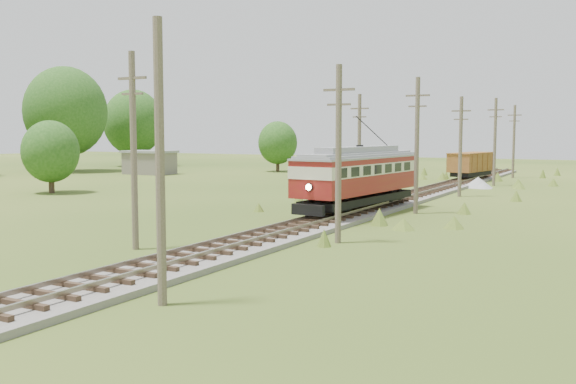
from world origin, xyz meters
The scene contains 17 objects.
railbed_main centered at (0.00, 34.00, 0.19)m, with size 3.60×96.00×0.57m.
streetcar centered at (0.00, 28.92, 2.72)m, with size 4.11×13.02×5.90m.
gondola centered at (0.00, 62.11, 2.00)m, with size 3.77×8.30×2.66m.
gravel_pile centered at (2.60, 53.69, 0.50)m, with size 2.92×3.09×1.06m.
utility_pole_r_1 centered at (3.10, 5.00, 4.40)m, with size 0.30×0.30×8.80m.
utility_pole_r_2 centered at (3.30, 18.00, 4.42)m, with size 1.60×0.30×8.60m.
utility_pole_r_3 centered at (3.20, 31.00, 4.63)m, with size 1.60×0.30×9.00m.
utility_pole_r_4 centered at (3.00, 44.00, 4.32)m, with size 1.60×0.30×8.40m.
utility_pole_r_5 centered at (3.40, 57.00, 4.58)m, with size 1.60×0.30×8.90m.
utility_pole_r_6 centered at (3.20, 70.00, 4.47)m, with size 1.60×0.30×8.70m.
utility_pole_l_a centered at (-4.20, 12.00, 4.63)m, with size 1.60×0.30×9.00m.
utility_pole_l_b centered at (-4.50, 40.00, 4.42)m, with size 1.60×0.30×8.60m.
tree_left_4 centered at (-54.00, 54.00, 8.37)m, with size 11.34×11.34×14.61m.
tree_left_5 centered at (-56.00, 70.00, 7.12)m, with size 9.66×9.66×12.44m.
tree_mid_a centered at (-28.00, 68.00, 4.02)m, with size 5.46×5.46×7.03m.
tree_mid_c centered at (-30.00, 30.00, 3.71)m, with size 5.04×5.04×6.49m.
shed centered at (-40.00, 55.00, 1.57)m, with size 6.40×4.40×3.10m.
Camera 1 is at (15.79, -10.34, 5.32)m, focal length 40.00 mm.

